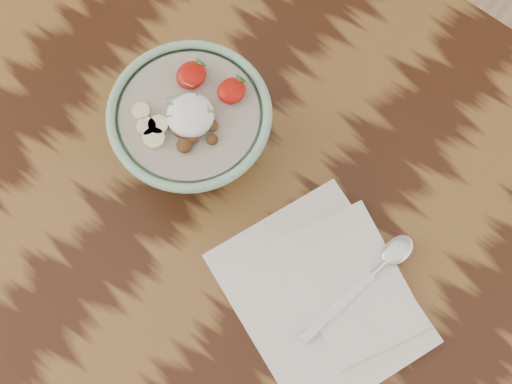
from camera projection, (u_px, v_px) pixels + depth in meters
table at (296, 289)px, 95.01cm from camera, size 160.00×90.00×75.00cm
breakfast_bowl at (192, 128)px, 85.28cm from camera, size 19.13×19.13×12.88cm
napkin at (327, 295)px, 84.81cm from camera, size 28.67×25.99×1.45cm
spoon at (383, 264)px, 84.73cm from camera, size 4.81×18.10×0.94cm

